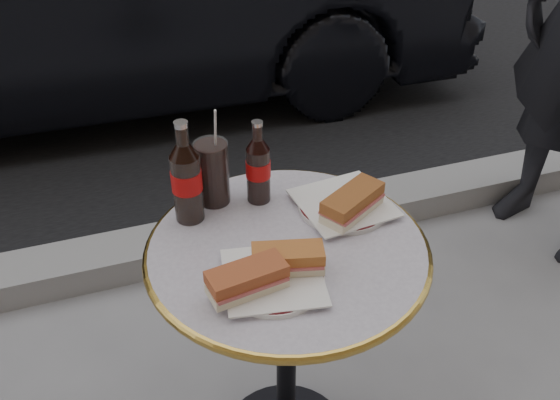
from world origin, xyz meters
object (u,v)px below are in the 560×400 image
object	(u,v)px
cola_bottle_left	(186,172)
cola_glass	(213,172)
cola_bottle_right	(258,162)
plate_right	(343,205)
plate_left	(273,280)
bistro_table	(286,358)

from	to	relation	value
cola_bottle_left	cola_glass	world-z (taller)	cola_bottle_left
cola_bottle_right	cola_glass	world-z (taller)	cola_bottle_right
plate_right	plate_left	bearing A→B (deg)	-141.28
plate_right	cola_bottle_right	xyz separation A→B (m)	(-0.18, 0.10, 0.10)
bistro_table	cola_glass	bearing A→B (deg)	116.97
cola_glass	plate_left	bearing A→B (deg)	-81.92
plate_right	cola_glass	size ratio (longest dim) A/B	1.34
cola_glass	cola_bottle_right	bearing A→B (deg)	-15.56
bistro_table	plate_right	distance (m)	0.42
plate_right	cola_bottle_left	xyz separation A→B (m)	(-0.35, 0.08, 0.12)
plate_left	plate_right	size ratio (longest dim) A/B	0.97
plate_left	plate_right	world-z (taller)	same
cola_bottle_right	cola_glass	distance (m)	0.11
plate_left	cola_bottle_left	distance (m)	0.31
cola_bottle_left	cola_bottle_right	xyz separation A→B (m)	(0.17, 0.02, -0.02)
cola_bottle_right	plate_left	bearing A→B (deg)	-101.42
bistro_table	cola_bottle_left	world-z (taller)	cola_bottle_left
bistro_table	cola_glass	world-z (taller)	cola_glass
bistro_table	cola_bottle_right	size ratio (longest dim) A/B	3.50
cola_bottle_left	cola_glass	size ratio (longest dim) A/B	1.56
bistro_table	plate_right	size ratio (longest dim) A/B	3.43
plate_right	cola_bottle_right	world-z (taller)	cola_bottle_right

